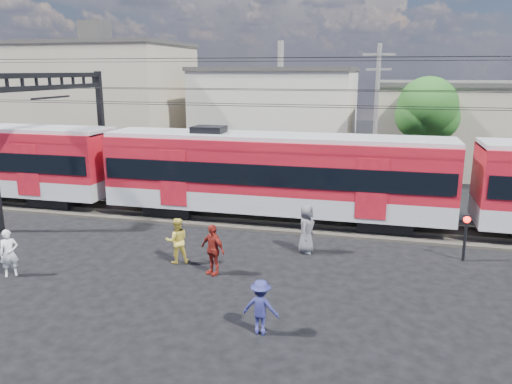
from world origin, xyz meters
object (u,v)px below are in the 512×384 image
Objects in this scene: commuter_train at (279,173)px; pedestrian_a at (9,253)px; pedestrian_c at (261,307)px; crossing_signal at (466,229)px.

pedestrian_a is (-7.84, -8.58, -1.57)m from commuter_train.
pedestrian_c is at bearing -50.85° from pedestrian_a.
pedestrian_a is 9.62m from pedestrian_c.
pedestrian_a reaches higher than pedestrian_c.
commuter_train is at bearing 158.05° from crossing_signal.
commuter_train is 11.73m from pedestrian_a.
pedestrian_a is at bearing -160.88° from crossing_signal.
crossing_signal reaches higher than pedestrian_a.
crossing_signal is at bearing -21.51° from pedestrian_a.
pedestrian_c is (1.64, -10.29, -1.62)m from commuter_train.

